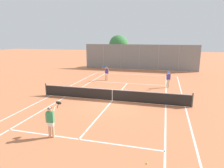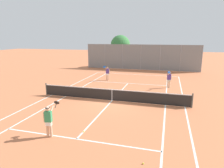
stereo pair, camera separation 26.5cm
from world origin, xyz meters
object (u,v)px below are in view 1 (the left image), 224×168
at_px(loose_tennis_ball_3, 137,93).
at_px(tree_behind_left, 119,45).
at_px(loose_tennis_ball_0, 86,132).
at_px(player_near_side, 51,120).
at_px(player_far_right, 168,78).
at_px(tennis_net, 112,95).
at_px(player_far_left, 107,73).
at_px(loose_tennis_ball_1, 147,163).
at_px(loose_tennis_ball_5, 117,80).
at_px(loose_tennis_ball_4, 163,77).
at_px(loose_tennis_ball_2, 163,87).

xyz_separation_m(loose_tennis_ball_3, tree_behind_left, (-5.54, 16.35, 3.52)).
bearing_deg(loose_tennis_ball_0, player_near_side, -147.91).
xyz_separation_m(player_near_side, player_far_right, (5.71, 12.12, 0.00)).
height_order(tennis_net, player_near_side, player_near_side).
height_order(player_far_left, loose_tennis_ball_0, player_far_left).
bearing_deg(tree_behind_left, loose_tennis_ball_1, -74.46).
height_order(player_far_right, loose_tennis_ball_1, player_far_right).
height_order(player_near_side, player_far_left, same).
height_order(player_far_right, tree_behind_left, tree_behind_left).
bearing_deg(loose_tennis_ball_1, player_near_side, 168.67).
xyz_separation_m(loose_tennis_ball_3, loose_tennis_ball_5, (-3.08, 4.87, 0.00)).
relative_size(loose_tennis_ball_0, loose_tennis_ball_5, 1.00).
bearing_deg(loose_tennis_ball_4, tennis_net, -108.97).
bearing_deg(player_near_side, player_far_left, 94.98).
bearing_deg(tennis_net, player_far_right, 52.46).
xyz_separation_m(player_far_right, loose_tennis_ball_4, (-0.50, 5.44, -0.89)).
bearing_deg(loose_tennis_ball_0, loose_tennis_ball_5, 96.59).
xyz_separation_m(player_near_side, loose_tennis_ball_2, (5.22, 12.24, -0.89)).
xyz_separation_m(tennis_net, player_far_right, (4.29, 5.58, 0.42)).
bearing_deg(tennis_net, loose_tennis_ball_1, -65.40).
distance_m(loose_tennis_ball_2, loose_tennis_ball_5, 5.61).
relative_size(player_far_left, loose_tennis_ball_0, 26.88).
bearing_deg(loose_tennis_ball_2, tennis_net, -123.67).
bearing_deg(tree_behind_left, tennis_net, -78.29).
distance_m(player_far_right, loose_tennis_ball_2, 1.03).
bearing_deg(loose_tennis_ball_4, loose_tennis_ball_5, -146.85).
height_order(player_far_right, loose_tennis_ball_5, player_far_right).
bearing_deg(player_far_left, loose_tennis_ball_4, 30.36).
relative_size(player_far_right, loose_tennis_ball_2, 26.88).
xyz_separation_m(tennis_net, player_near_side, (-1.42, -6.54, 0.42)).
bearing_deg(tennis_net, tree_behind_left, 101.71).
relative_size(player_near_side, tree_behind_left, 0.33).
distance_m(tennis_net, loose_tennis_ball_1, 8.28).
bearing_deg(loose_tennis_ball_1, player_far_right, 86.28).
distance_m(player_far_right, loose_tennis_ball_5, 6.18).
bearing_deg(loose_tennis_ball_3, player_far_right, 46.81).
xyz_separation_m(player_far_left, loose_tennis_ball_3, (4.22, -4.56, -0.89)).
height_order(player_near_side, loose_tennis_ball_5, player_near_side).
distance_m(loose_tennis_ball_3, loose_tennis_ball_4, 8.60).
xyz_separation_m(loose_tennis_ball_4, loose_tennis_ball_5, (-5.29, -3.45, 0.00)).
bearing_deg(loose_tennis_ball_5, loose_tennis_ball_0, -83.41).
distance_m(loose_tennis_ball_4, loose_tennis_ball_5, 6.31).
xyz_separation_m(tennis_net, loose_tennis_ball_2, (3.80, 5.70, -0.48)).
relative_size(loose_tennis_ball_3, loose_tennis_ball_4, 1.00).
relative_size(player_near_side, loose_tennis_ball_2, 26.88).
bearing_deg(loose_tennis_ball_1, loose_tennis_ball_3, 100.27).
relative_size(loose_tennis_ball_1, loose_tennis_ball_5, 1.00).
xyz_separation_m(player_near_side, loose_tennis_ball_0, (1.45, 0.91, -0.89)).
bearing_deg(player_near_side, loose_tennis_ball_4, 73.46).
bearing_deg(loose_tennis_ball_3, player_near_side, -108.05).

